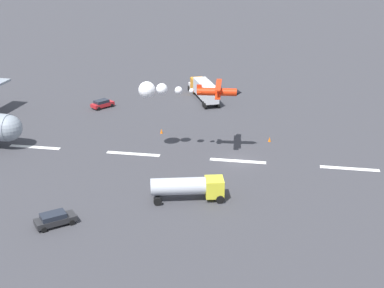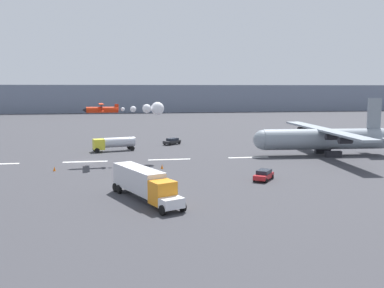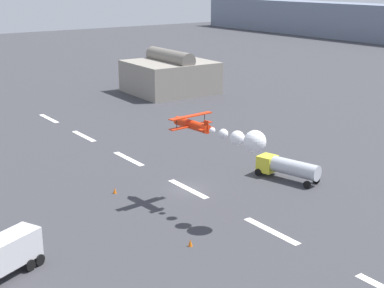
% 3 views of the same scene
% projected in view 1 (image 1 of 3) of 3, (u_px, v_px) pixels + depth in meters
% --- Properties ---
extents(ground_plane, '(440.00, 440.00, 0.00)m').
position_uv_depth(ground_plane, '(238.00, 161.00, 75.71)').
color(ground_plane, '#38383D').
rests_on(ground_plane, ground).
extents(runway_stripe_2, '(8.00, 0.90, 0.01)m').
position_uv_depth(runway_stripe_2, '(350.00, 169.00, 73.26)').
color(runway_stripe_2, white).
rests_on(runway_stripe_2, ground).
extents(runway_stripe_3, '(8.00, 0.90, 0.01)m').
position_uv_depth(runway_stripe_3, '(238.00, 161.00, 75.70)').
color(runway_stripe_3, white).
rests_on(runway_stripe_3, ground).
extents(runway_stripe_4, '(8.00, 0.90, 0.01)m').
position_uv_depth(runway_stripe_4, '(133.00, 154.00, 78.14)').
color(runway_stripe_4, white).
rests_on(runway_stripe_4, ground).
extents(runway_stripe_5, '(8.00, 0.90, 0.01)m').
position_uv_depth(runway_stripe_5, '(35.00, 147.00, 80.58)').
color(runway_stripe_5, white).
rests_on(runway_stripe_5, ground).
extents(stunt_biplane_red, '(14.54, 6.16, 2.39)m').
position_uv_depth(stunt_biplane_red, '(172.00, 90.00, 74.83)').
color(stunt_biplane_red, red).
extents(semi_truck_orange, '(8.14, 13.61, 3.70)m').
position_uv_depth(semi_truck_orange, '(204.00, 89.00, 102.67)').
color(semi_truck_orange, silver).
rests_on(semi_truck_orange, ground).
extents(fuel_tanker_truck, '(9.12, 4.68, 2.90)m').
position_uv_depth(fuel_tanker_truck, '(188.00, 187.00, 64.12)').
color(fuel_tanker_truck, yellow).
rests_on(fuel_tanker_truck, ground).
extents(followme_car_yellow, '(3.96, 4.43, 1.52)m').
position_uv_depth(followme_car_yellow, '(102.00, 104.00, 98.37)').
color(followme_car_yellow, '#B21E23').
rests_on(followme_car_yellow, ground).
extents(airport_staff_sedan, '(4.58, 4.24, 1.52)m').
position_uv_depth(airport_staff_sedan, '(55.00, 219.00, 58.79)').
color(airport_staff_sedan, '#262628').
rests_on(airport_staff_sedan, ground).
extents(traffic_cone_near, '(0.44, 0.44, 0.75)m').
position_uv_depth(traffic_cone_near, '(270.00, 139.00, 82.59)').
color(traffic_cone_near, orange).
rests_on(traffic_cone_near, ground).
extents(traffic_cone_far, '(0.44, 0.44, 0.75)m').
position_uv_depth(traffic_cone_far, '(161.00, 131.00, 86.02)').
color(traffic_cone_far, orange).
rests_on(traffic_cone_far, ground).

